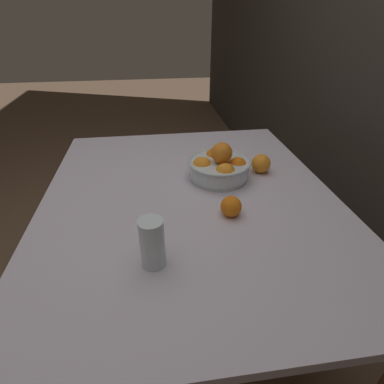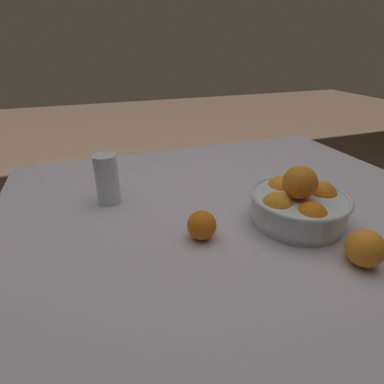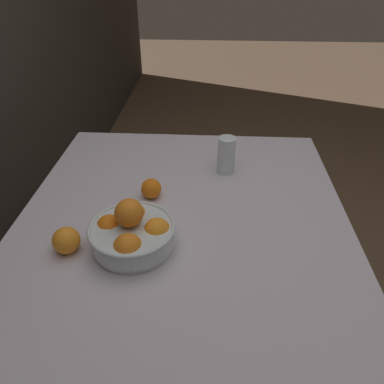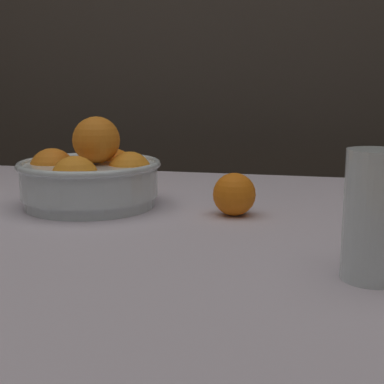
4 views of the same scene
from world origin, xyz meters
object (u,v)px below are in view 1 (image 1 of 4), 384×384
object	(u,v)px
juice_glass	(152,245)
orange_loose_near_bowl	(261,164)
fruit_bowl	(219,166)
orange_loose_front	(231,206)

from	to	relation	value
juice_glass	orange_loose_near_bowl	xyz separation A→B (m)	(-0.48, 0.47, -0.03)
fruit_bowl	orange_loose_front	size ratio (longest dim) A/B	3.55
fruit_bowl	orange_loose_near_bowl	world-z (taller)	fruit_bowl
fruit_bowl	orange_loose_near_bowl	xyz separation A→B (m)	(-0.03, 0.19, -0.02)
fruit_bowl	orange_loose_near_bowl	bearing A→B (deg)	98.91
orange_loose_front	juice_glass	bearing A→B (deg)	-54.18
orange_loose_near_bowl	orange_loose_front	xyz separation A→B (m)	(0.29, -0.20, -0.00)
juice_glass	orange_loose_near_bowl	size ratio (longest dim) A/B	1.82
orange_loose_near_bowl	orange_loose_front	world-z (taller)	orange_loose_near_bowl
fruit_bowl	juice_glass	bearing A→B (deg)	-31.90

